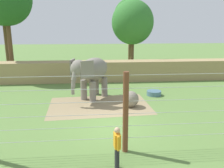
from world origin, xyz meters
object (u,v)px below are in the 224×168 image
(zookeeper, at_px, (117,146))
(water_tub, at_px, (154,93))
(elephant, at_px, (91,72))
(enrichment_ball, at_px, (131,99))

(zookeeper, height_order, water_tub, zookeeper)
(zookeeper, bearing_deg, water_tub, 67.03)
(elephant, xyz_separation_m, water_tub, (4.78, 0.47, -1.84))
(elephant, relative_size, water_tub, 3.28)
(enrichment_ball, distance_m, water_tub, 3.31)
(enrichment_ball, relative_size, water_tub, 0.96)
(elephant, height_order, enrichment_ball, elephant)
(elephant, height_order, water_tub, elephant)
(zookeeper, distance_m, water_tub, 9.99)
(elephant, bearing_deg, enrichment_ball, -37.48)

